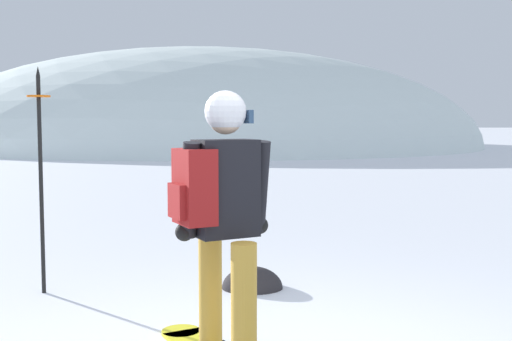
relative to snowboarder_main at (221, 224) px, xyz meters
name	(u,v)px	position (x,y,z in m)	size (l,w,h in m)	color
ridge_peak_main	(202,146)	(-3.73, 35.24, -0.92)	(33.98, 30.58, 11.92)	white
snowboarder_main	(221,224)	(0.00, 0.00, 0.00)	(1.03, 1.65, 1.71)	yellow
piste_marker_near	(41,165)	(-1.72, 1.74, 0.23)	(0.20, 0.20, 2.01)	black
rock_dark	(252,288)	(0.14, 1.93, -0.92)	(0.56, 0.48, 0.39)	#282628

